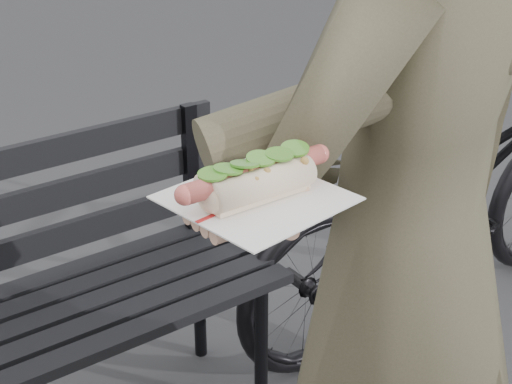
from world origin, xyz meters
TOP-DOWN VIEW (x-y plane):
  - bicycle at (1.44, 0.83)m, footprint 1.71×0.61m
  - person at (0.41, 0.05)m, footprint 0.75×0.56m
  - held_hotdog at (0.21, 0.01)m, footprint 0.63×0.31m

SIDE VIEW (x-z plane):
  - bicycle at x=1.44m, z-range 0.00..0.90m
  - person at x=0.41m, z-range 0.00..1.89m
  - held_hotdog at x=0.21m, z-range 1.17..1.36m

